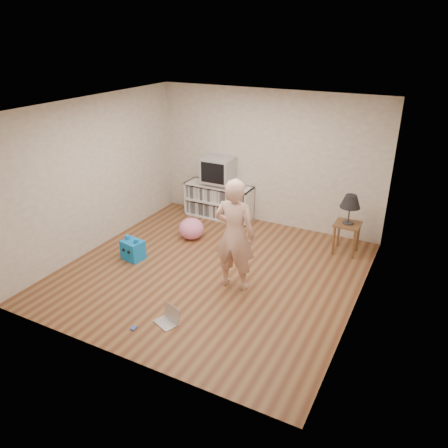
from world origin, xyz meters
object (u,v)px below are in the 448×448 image
Objects in this scene: side_table at (347,231)px; table_lamp at (351,202)px; dvd_deck at (219,183)px; media_unit at (219,201)px; plush_blue at (133,250)px; crt_tv at (219,170)px; plush_pink at (191,229)px; person at (235,235)px; laptop at (169,318)px.

side_table is 1.07× the size of table_lamp.
dvd_deck reaches higher than side_table.
side_table is at bearing -7.85° from dvd_deck.
dvd_deck is 2.73m from side_table.
media_unit is 2.77m from table_lamp.
table_lamp is 3.73m from plush_blue.
crt_tv is (-0.00, -0.00, 0.29)m from dvd_deck.
crt_tv reaches higher than side_table.
side_table is 1.19× the size of plush_pink.
media_unit is at bearing -60.36° from person.
plush_blue is at bearing -101.18° from crt_tv.
crt_tv is 1.39m from plush_pink.
person is at bearing 11.62° from plush_blue.
crt_tv is 1.09× the size of side_table.
table_lamp is at bearing 83.77° from laptop.
dvd_deck is at bearing 91.13° from plush_pink.
crt_tv reaches higher than media_unit.
side_table is at bearing 42.08° from plush_blue.
plush_blue is 0.88× the size of plush_pink.
person reaches higher than media_unit.
media_unit is 2.55× the size of side_table.
media_unit is 3.45× the size of plush_blue.
dvd_deck is at bearing 172.15° from side_table.
media_unit is 2.73m from person.
crt_tv is 1.17× the size of table_lamp.
laptop is 1.93m from plush_blue.
plush_blue is (-0.45, -2.25, -0.85)m from crt_tv.
laptop is at bearing 69.52° from person.
media_unit is 0.39m from dvd_deck.
person reaches higher than table_lamp.
side_table is 1.35× the size of plush_blue.
side_table reaches higher than plush_blue.
media_unit reaches higher than plush_blue.
crt_tv is 0.35× the size of person.
table_lamp is 3.58m from laptop.
crt_tv is at bearing 172.22° from table_lamp.
dvd_deck reaches higher than laptop.
laptop is at bearing -72.64° from crt_tv.
person is at bearing -123.43° from table_lamp.
media_unit is at bearing 91.12° from plush_pink.
dvd_deck is 2.72m from table_lamp.
dvd_deck is 0.26× the size of person.
dvd_deck is at bearing 89.80° from plush_blue.
laptop is at bearing -26.94° from plush_blue.
person is at bearing -123.43° from side_table.
side_table is (2.68, -0.37, -0.32)m from dvd_deck.
plush_pink is (0.02, -1.13, -0.54)m from dvd_deck.
dvd_deck is at bearing -60.18° from person.
plush_pink is at bearing -41.00° from person.
crt_tv is at bearing -90.00° from dvd_deck.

